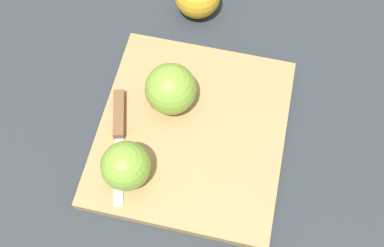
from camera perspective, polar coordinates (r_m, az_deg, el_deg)
The scene contains 5 objects.
ground_plane at distance 0.72m, azimuth -0.00°, elevation -1.39°, with size 4.00×4.00×0.00m, color #282D33.
cutting_board at distance 0.71m, azimuth -0.00°, elevation -1.05°, with size 0.35×0.33×0.02m.
apple_half_left at distance 0.68m, azimuth -2.73°, elevation 4.37°, with size 0.08×0.08×0.08m.
apple_half_right at distance 0.64m, azimuth -8.42°, elevation -5.34°, with size 0.07×0.07×0.07m.
knife at distance 0.70m, azimuth -9.25°, elevation 0.07°, with size 0.17×0.09×0.02m.
Camera 1 is at (0.27, 0.10, 0.65)m, focal length 42.00 mm.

